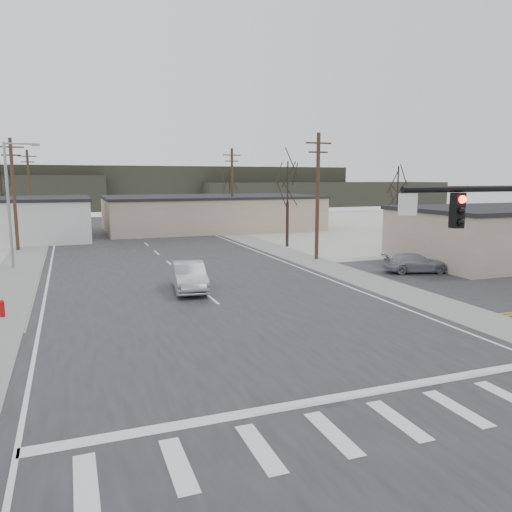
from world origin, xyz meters
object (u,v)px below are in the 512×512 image
Objects in this scene: car_far_b at (66,216)px; sedan_crossing at (189,276)px; car_parked_silver at (415,263)px; fire_hydrant at (2,309)px; car_far_a at (184,227)px; car_parked_dark_a at (463,256)px.

sedan_crossing is at bearing -87.80° from car_far_b.
sedan_crossing is 1.28× the size of car_far_b.
fire_hydrant is at bearing 110.83° from car_parked_silver.
car_parked_silver is at bearing -72.14° from car_far_b.
car_far_b is at bearing 103.92° from sedan_crossing.
car_far_a is at bearing 84.88° from sedan_crossing.
car_parked_dark_a is 0.84× the size of car_parked_silver.
fire_hydrant is at bearing 50.02° from car_far_a.
fire_hydrant is 9.85m from sedan_crossing.
fire_hydrant is 0.22× the size of car_far_b.
car_parked_silver reaches higher than car_parked_dark_a.
car_parked_silver is (15.96, -0.00, -0.19)m from sedan_crossing.
car_parked_dark_a is at bearing 103.16° from car_far_a.
car_parked_dark_a is (21.56, 1.50, -0.20)m from sedan_crossing.
sedan_crossing is (9.52, 2.50, 0.42)m from fire_hydrant.
sedan_crossing is at bearing 14.70° from fire_hydrant.
sedan_crossing is at bearing 108.77° from car_parked_dark_a.
car_far_b is at bearing 38.07° from car_parked_silver.
car_far_b reaches higher than car_parked_silver.
car_far_b is 58.68m from car_parked_silver.
sedan_crossing reaches higher than fire_hydrant.
car_far_a is 1.22× the size of car_far_b.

